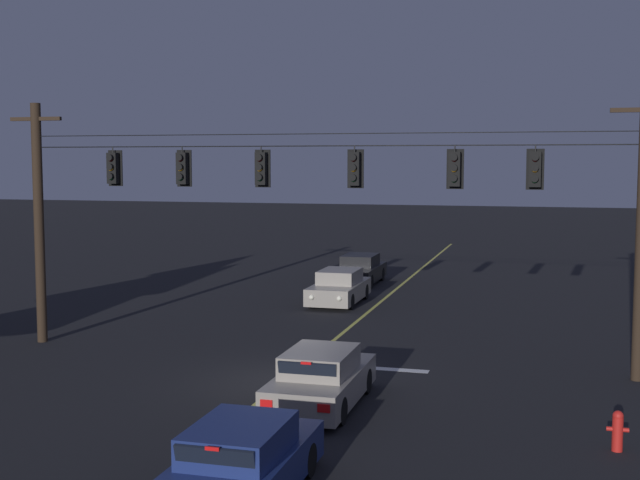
# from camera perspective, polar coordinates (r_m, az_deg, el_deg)

# --- Properties ---
(ground_plane) EXTENTS (180.00, 180.00, 0.00)m
(ground_plane) POSITION_cam_1_polar(r_m,az_deg,el_deg) (22.78, -2.54, -9.59)
(ground_plane) COLOR black
(lane_centre_stripe) EXTENTS (0.14, 60.00, 0.01)m
(lane_centre_stripe) POSITION_cam_1_polar(r_m,az_deg,el_deg) (31.01, 2.47, -5.55)
(lane_centre_stripe) COLOR #D1C64C
(lane_centre_stripe) RESTS_ON ground
(stop_bar_paint) EXTENTS (3.40, 0.36, 0.01)m
(stop_bar_paint) POSITION_cam_1_polar(r_m,az_deg,el_deg) (24.32, 3.35, -8.62)
(stop_bar_paint) COLOR silver
(stop_bar_paint) RESTS_ON ground
(signal_span_assembly) EXTENTS (20.04, 0.32, 7.71)m
(signal_span_assembly) POSITION_cam_1_polar(r_m,az_deg,el_deg) (24.71, -0.62, 1.04)
(signal_span_assembly) COLOR #2D2116
(signal_span_assembly) RESTS_ON ground
(traffic_light_leftmost) EXTENTS (0.48, 0.41, 1.22)m
(traffic_light_leftmost) POSITION_cam_1_polar(r_m,az_deg,el_deg) (27.11, -13.83, 4.75)
(traffic_light_leftmost) COLOR black
(traffic_light_left_inner) EXTENTS (0.48, 0.41, 1.22)m
(traffic_light_left_inner) POSITION_cam_1_polar(r_m,az_deg,el_deg) (26.04, -9.30, 4.81)
(traffic_light_left_inner) COLOR black
(traffic_light_centre) EXTENTS (0.48, 0.41, 1.22)m
(traffic_light_centre) POSITION_cam_1_polar(r_m,az_deg,el_deg) (25.09, -4.01, 4.85)
(traffic_light_centre) COLOR black
(traffic_light_right_inner) EXTENTS (0.48, 0.41, 1.22)m
(traffic_light_right_inner) POSITION_cam_1_polar(r_m,az_deg,el_deg) (24.29, 2.34, 4.84)
(traffic_light_right_inner) COLOR black
(traffic_light_rightmost) EXTENTS (0.48, 0.41, 1.22)m
(traffic_light_rightmost) POSITION_cam_1_polar(r_m,az_deg,el_deg) (23.81, 9.08, 4.77)
(traffic_light_rightmost) COLOR black
(traffic_light_far_right) EXTENTS (0.48, 0.41, 1.22)m
(traffic_light_far_right) POSITION_cam_1_polar(r_m,az_deg,el_deg) (23.67, 14.34, 4.66)
(traffic_light_far_right) COLOR black
(car_waiting_near_lane) EXTENTS (1.80, 4.33, 1.39)m
(car_waiting_near_lane) POSITION_cam_1_polar(r_m,az_deg,el_deg) (20.50, 0.06, -9.42)
(car_waiting_near_lane) COLOR gray
(car_waiting_near_lane) RESTS_ON ground
(car_oncoming_lead) EXTENTS (1.80, 4.42, 1.39)m
(car_oncoming_lead) POSITION_cam_1_polar(r_m,az_deg,el_deg) (34.90, 1.30, -3.24)
(car_oncoming_lead) COLOR gray
(car_oncoming_lead) RESTS_ON ground
(car_oncoming_trailing) EXTENTS (1.80, 4.42, 1.39)m
(car_oncoming_trailing) POSITION_cam_1_polar(r_m,az_deg,el_deg) (40.46, 2.70, -2.05)
(car_oncoming_trailing) COLOR black
(car_oncoming_trailing) RESTS_ON ground
(car_waiting_second_near) EXTENTS (1.80, 4.33, 1.39)m
(car_waiting_second_near) POSITION_cam_1_polar(r_m,az_deg,el_deg) (15.17, -5.37, -14.85)
(car_waiting_second_near) COLOR navy
(car_waiting_second_near) RESTS_ON ground
(fire_hydrant) EXTENTS (0.44, 0.22, 0.84)m
(fire_hydrant) POSITION_cam_1_polar(r_m,az_deg,el_deg) (18.54, 19.48, -12.00)
(fire_hydrant) COLOR red
(fire_hydrant) RESTS_ON ground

